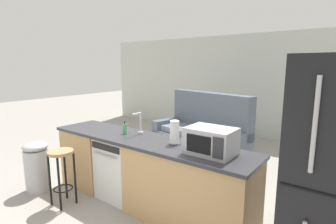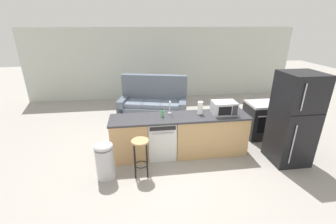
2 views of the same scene
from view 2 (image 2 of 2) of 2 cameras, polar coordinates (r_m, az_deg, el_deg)
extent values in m
plane|color=gray|center=(5.12, 1.19, -10.51)|extent=(24.00, 24.00, 0.00)
cube|color=beige|center=(8.65, -1.12, 12.18)|extent=(10.00, 0.06, 2.60)
cube|color=tan|center=(4.86, -9.70, -6.85)|extent=(0.75, 0.62, 0.86)
cube|color=tan|center=(5.08, 10.50, -5.56)|extent=(1.55, 0.62, 0.86)
cube|color=#333338|center=(4.73, 3.06, -1.30)|extent=(2.94, 0.66, 0.04)
cube|color=brown|center=(5.12, 2.87, -10.00)|extent=(2.86, 0.56, 0.08)
cube|color=white|center=(4.88, -1.70, -6.53)|extent=(0.58, 0.58, 0.84)
cube|color=black|center=(4.45, -1.34, -4.23)|extent=(0.52, 0.01, 0.08)
cylinder|color=#B2B2B7|center=(4.48, -1.31, -5.46)|extent=(0.44, 0.02, 0.02)
cube|color=black|center=(6.15, 22.57, -2.05)|extent=(0.76, 0.64, 0.85)
cube|color=black|center=(5.88, 24.15, -2.92)|extent=(0.53, 0.01, 0.43)
cylinder|color=silver|center=(5.78, 24.61, -0.94)|extent=(0.61, 0.03, 0.03)
cube|color=#B7B7BC|center=(5.99, 23.18, 1.90)|extent=(0.76, 0.64, 0.05)
torus|color=black|center=(5.80, 22.37, 1.59)|extent=(0.16, 0.16, 0.01)
torus|color=black|center=(5.98, 25.22, 1.70)|extent=(0.16, 0.16, 0.01)
torus|color=black|center=(6.01, 21.21, 2.43)|extent=(0.16, 0.16, 0.01)
torus|color=black|center=(6.18, 23.99, 2.52)|extent=(0.16, 0.16, 0.01)
cube|color=black|center=(5.13, 29.28, -1.60)|extent=(0.72, 0.70, 1.88)
cylinder|color=#B2B2B7|center=(4.56, 31.25, 3.18)|extent=(0.02, 0.02, 0.50)
cylinder|color=#B2B2B7|center=(4.89, 29.12, -7.29)|extent=(0.02, 0.02, 0.82)
cube|color=black|center=(4.80, 32.17, -0.76)|extent=(0.68, 0.01, 0.01)
cube|color=#B7B7BC|center=(4.93, 14.03, 1.03)|extent=(0.50, 0.36, 0.28)
cube|color=black|center=(4.76, 14.31, 0.23)|extent=(0.27, 0.01, 0.18)
cube|color=#2D2D33|center=(4.84, 16.68, 0.35)|extent=(0.11, 0.01, 0.21)
cylinder|color=silver|center=(4.83, 0.43, -0.33)|extent=(0.07, 0.07, 0.03)
cylinder|color=silver|center=(4.78, 0.43, 1.28)|extent=(0.02, 0.02, 0.26)
cylinder|color=silver|center=(4.67, 0.56, 2.48)|extent=(0.02, 0.14, 0.02)
cylinder|color=#4C4C51|center=(4.87, 8.09, -0.49)|extent=(0.14, 0.14, 0.01)
cylinder|color=white|center=(4.82, 8.18, 1.06)|extent=(0.11, 0.11, 0.27)
cylinder|color=#4CB266|center=(4.67, -1.40, -0.41)|extent=(0.06, 0.06, 0.14)
cylinder|color=black|center=(4.64, -1.41, 0.60)|extent=(0.02, 0.02, 0.04)
sphere|color=black|center=(5.95, 25.32, 2.53)|extent=(0.17, 0.17, 0.17)
sphere|color=black|center=(5.92, 25.47, 3.39)|extent=(0.03, 0.03, 0.03)
cone|color=black|center=(5.99, 26.00, 2.70)|extent=(0.08, 0.04, 0.06)
cylinder|color=tan|center=(4.15, -7.12, -7.42)|extent=(0.32, 0.32, 0.04)
cylinder|color=black|center=(4.25, -8.41, -12.59)|extent=(0.03, 0.03, 0.70)
cylinder|color=black|center=(4.25, -5.31, -12.44)|extent=(0.03, 0.03, 0.70)
cylinder|color=black|center=(4.43, -8.40, -10.97)|extent=(0.03, 0.03, 0.70)
cylinder|color=black|center=(4.43, -5.46, -10.83)|extent=(0.03, 0.03, 0.70)
torus|color=black|center=(4.41, -6.82, -13.11)|extent=(0.25, 0.25, 0.02)
cylinder|color=#B7B7BC|center=(4.41, -15.63, -12.45)|extent=(0.34, 0.34, 0.62)
ellipsoid|color=#B7B7BC|center=(4.22, -16.12, -8.39)|extent=(0.35, 0.35, 0.14)
cube|color=#515B6B|center=(6.87, -3.78, 0.16)|extent=(2.16, 1.36, 0.42)
cube|color=#515B6B|center=(7.04, -3.41, 4.36)|extent=(2.00, 0.72, 1.27)
cube|color=#515B6B|center=(7.04, -11.03, 1.20)|extent=(0.41, 0.92, 0.62)
cube|color=#515B6B|center=(6.75, 3.76, 0.65)|extent=(0.41, 0.92, 0.62)
cube|color=slate|center=(6.85, -8.45, 2.29)|extent=(0.70, 0.75, 0.12)
cube|color=slate|center=(6.73, -3.90, 2.14)|extent=(0.70, 0.75, 0.12)
cube|color=slate|center=(6.66, 0.76, 1.98)|extent=(0.70, 0.75, 0.12)
camera|label=1|loc=(3.68, 48.12, 0.01)|focal=28.00mm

